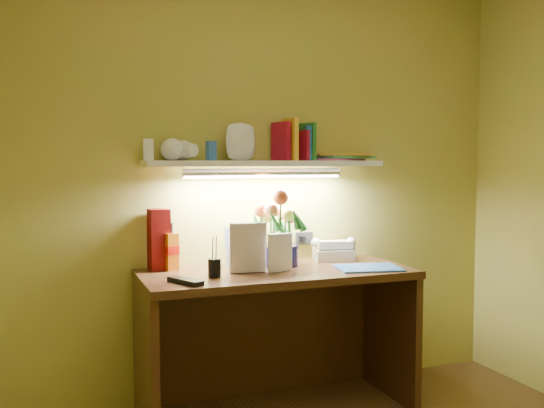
# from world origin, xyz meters

# --- Properties ---
(desk) EXTENTS (1.40, 0.60, 0.75)m
(desk) POSITION_xyz_m (0.00, 1.20, 0.38)
(desk) COLOR #371E0F
(desk) RESTS_ON ground
(flower_bouquet) EXTENTS (0.32, 0.32, 0.40)m
(flower_bouquet) POSITION_xyz_m (0.05, 1.33, 0.95)
(flower_bouquet) COLOR black
(flower_bouquet) RESTS_ON desk
(telephone) EXTENTS (0.24, 0.20, 0.13)m
(telephone) POSITION_xyz_m (0.41, 1.38, 0.81)
(telephone) COLOR beige
(telephone) RESTS_ON desk
(desk_clock) EXTENTS (0.09, 0.06, 0.09)m
(desk_clock) POSITION_xyz_m (0.53, 1.43, 0.79)
(desk_clock) COLOR #B8B9BD
(desk_clock) RESTS_ON desk
(whisky_bottle) EXTENTS (0.08, 0.08, 0.25)m
(whisky_bottle) POSITION_xyz_m (-0.51, 1.40, 0.87)
(whisky_bottle) COLOR #B8530A
(whisky_bottle) RESTS_ON desk
(whisky_box) EXTENTS (0.11, 0.11, 0.32)m
(whisky_box) POSITION_xyz_m (-0.57, 1.43, 0.91)
(whisky_box) COLOR #600807
(whisky_box) RESTS_ON desk
(pen_cup) EXTENTS (0.07, 0.07, 0.15)m
(pen_cup) POSITION_xyz_m (-0.35, 1.14, 0.83)
(pen_cup) COLOR black
(pen_cup) RESTS_ON desk
(art_card) EXTENTS (0.21, 0.09, 0.21)m
(art_card) POSITION_xyz_m (-0.12, 1.38, 0.86)
(art_card) COLOR white
(art_card) RESTS_ON desk
(tv_remote) EXTENTS (0.14, 0.21, 0.02)m
(tv_remote) POSITION_xyz_m (-0.52, 1.03, 0.76)
(tv_remote) COLOR black
(tv_remote) RESTS_ON desk
(blue_folder) EXTENTS (0.37, 0.30, 0.01)m
(blue_folder) POSITION_xyz_m (0.46, 1.07, 0.75)
(blue_folder) COLOR #346ABE
(blue_folder) RESTS_ON desk
(desk_book_a) EXTENTS (0.19, 0.05, 0.25)m
(desk_book_a) POSITION_xyz_m (-0.26, 1.19, 0.88)
(desk_book_a) COLOR beige
(desk_book_a) RESTS_ON desk
(desk_book_b) EXTENTS (0.14, 0.04, 0.20)m
(desk_book_b) POSITION_xyz_m (-0.07, 1.14, 0.85)
(desk_book_b) COLOR white
(desk_book_b) RESTS_ON desk
(wall_shelf) EXTENTS (1.32, 0.31, 0.26)m
(wall_shelf) POSITION_xyz_m (0.02, 1.39, 1.34)
(wall_shelf) COLOR white
(wall_shelf) RESTS_ON ground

